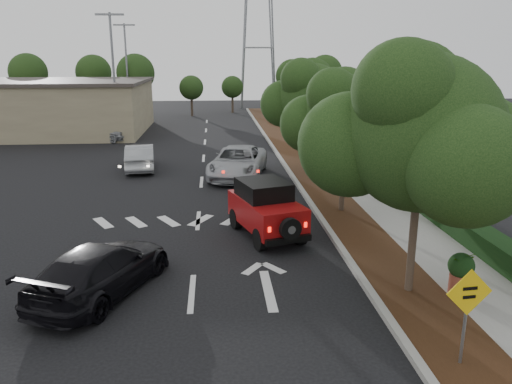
{
  "coord_description": "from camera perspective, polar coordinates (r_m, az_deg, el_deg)",
  "views": [
    {
      "loc": [
        0.67,
        -11.93,
        5.93
      ],
      "look_at": [
        1.93,
        3.0,
        1.88
      ],
      "focal_mm": 35.0,
      "sensor_mm": 36.0,
      "label": 1
    }
  ],
  "objects": [
    {
      "name": "sidewalk",
      "position": [
        25.57,
        10.8,
        1.6
      ],
      "size": [
        2.0,
        70.0,
        0.12
      ],
      "primitive_type": "cube",
      "color": "gray",
      "rests_on": "ground"
    },
    {
      "name": "hedge",
      "position": [
        25.9,
        13.83,
        2.38
      ],
      "size": [
        0.8,
        70.0,
        0.8
      ],
      "primitive_type": "cube",
      "color": "black",
      "rests_on": "ground"
    },
    {
      "name": "commercial_building",
      "position": [
        45.29,
        -26.73,
        8.58
      ],
      "size": [
        22.0,
        12.0,
        4.0
      ],
      "primitive_type": "cube",
      "color": "#84775B",
      "rests_on": "ground"
    },
    {
      "name": "red_jeep",
      "position": [
        17.05,
        0.98,
        -1.82
      ],
      "size": [
        2.54,
        3.85,
        1.88
      ],
      "rotation": [
        0.0,
        0.0,
        0.3
      ],
      "color": "black",
      "rests_on": "ground"
    },
    {
      "name": "street_tree_far",
      "position": [
        26.1,
        6.19,
        1.92
      ],
      "size": [
        3.4,
        3.4,
        5.62
      ],
      "primitive_type": null,
      "color": "black",
      "rests_on": "ground"
    },
    {
      "name": "light_pole_a",
      "position": [
        39.05,
        -15.44,
        5.87
      ],
      "size": [
        2.0,
        0.22,
        9.0
      ],
      "primitive_type": null,
      "color": "slate",
      "rests_on": "ground"
    },
    {
      "name": "light_pole_b",
      "position": [
        50.94,
        -14.17,
        8.01
      ],
      "size": [
        2.0,
        0.22,
        9.0
      ],
      "primitive_type": null,
      "color": "slate",
      "rests_on": "ground"
    },
    {
      "name": "transmission_tower",
      "position": [
        60.46,
        0.25,
        9.52
      ],
      "size": [
        7.0,
        4.0,
        28.0
      ],
      "primitive_type": null,
      "color": "slate",
      "rests_on": "ground"
    },
    {
      "name": "ground",
      "position": [
        13.34,
        -7.34,
        -11.39
      ],
      "size": [
        120.0,
        120.0,
        0.0
      ],
      "primitive_type": "plane",
      "color": "black",
      "rests_on": "ground"
    },
    {
      "name": "speed_hump_sign",
      "position": [
        10.51,
        23.02,
        -11.73
      ],
      "size": [
        0.94,
        0.11,
        2.01
      ],
      "rotation": [
        0.0,
        0.0,
        0.09
      ],
      "color": "slate",
      "rests_on": "ground"
    },
    {
      "name": "black_suv_oncoming",
      "position": [
        13.55,
        -17.26,
        -8.43
      ],
      "size": [
        3.53,
        4.97,
        1.34
      ],
      "primitive_type": "imported",
      "rotation": [
        0.0,
        0.0,
        2.74
      ],
      "color": "black",
      "rests_on": "ground"
    },
    {
      "name": "curb",
      "position": [
        24.95,
        4.37,
        1.53
      ],
      "size": [
        0.2,
        70.0,
        0.15
      ],
      "primitive_type": "cube",
      "color": "#9E9B93",
      "rests_on": "ground"
    },
    {
      "name": "parked_suv",
      "position": [
        38.45,
        -17.35,
        6.77
      ],
      "size": [
        4.93,
        3.31,
        1.56
      ],
      "primitive_type": "imported",
      "rotation": [
        0.0,
        0.0,
        1.22
      ],
      "color": "#929599",
      "rests_on": "ground"
    },
    {
      "name": "street_tree_mid",
      "position": [
        19.98,
        9.69,
        -2.35
      ],
      "size": [
        3.2,
        3.2,
        5.32
      ],
      "primitive_type": null,
      "color": "black",
      "rests_on": "ground"
    },
    {
      "name": "silver_sedan_oncoming",
      "position": [
        27.87,
        -13.12,
        3.92
      ],
      "size": [
        1.96,
        4.37,
        1.39
      ],
      "primitive_type": "imported",
      "rotation": [
        0.0,
        0.0,
        3.26
      ],
      "color": "#999CA1",
      "rests_on": "ground"
    },
    {
      "name": "silver_suv_ahead",
      "position": [
        25.49,
        -2.08,
        3.44
      ],
      "size": [
        3.59,
        5.89,
        1.53
      ],
      "primitive_type": "imported",
      "rotation": [
        0.0,
        0.0,
        -0.2
      ],
      "color": "#A8AAB0",
      "rests_on": "ground"
    },
    {
      "name": "street_tree_near",
      "position": [
        13.79,
        16.97,
        -11.04
      ],
      "size": [
        3.8,
        3.8,
        5.92
      ],
      "primitive_type": null,
      "color": "black",
      "rests_on": "ground"
    },
    {
      "name": "planting_strip",
      "position": [
        25.13,
        6.62,
        1.53
      ],
      "size": [
        1.8,
        70.0,
        0.12
      ],
      "primitive_type": "cube",
      "color": "black",
      "rests_on": "ground"
    },
    {
      "name": "terracotta_planter",
      "position": [
        13.72,
        22.37,
        -8.17
      ],
      "size": [
        0.65,
        0.65,
        1.14
      ],
      "rotation": [
        0.0,
        0.0,
        0.02
      ],
      "color": "brown",
      "rests_on": "ground"
    }
  ]
}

